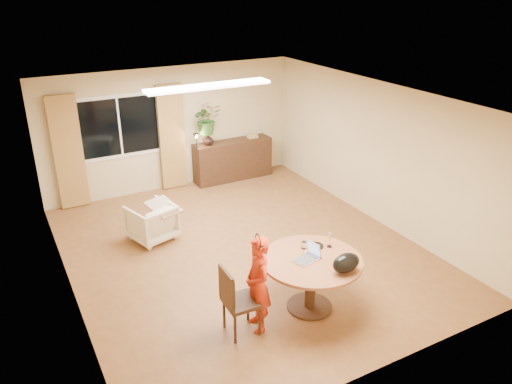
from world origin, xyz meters
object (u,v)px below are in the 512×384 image
dining_table (311,270)px  child (258,284)px  sideboard (233,160)px  armchair (152,222)px  dining_chair (242,300)px

dining_table → child: size_ratio=1.04×
child → sideboard: bearing=164.8°
child → armchair: bearing=-163.7°
child → dining_table: bearing=98.9°
dining_table → armchair: (-1.31, 2.98, -0.29)m
dining_table → armchair: bearing=113.7°
child → sideboard: 5.31m
dining_chair → child: 0.29m
dining_table → armchair: dining_table is taller
dining_table → child: bearing=-178.5°
dining_chair → armchair: bearing=96.4°
dining_table → dining_chair: dining_chair is taller
dining_chair → child: size_ratio=0.74×
armchair → sideboard: size_ratio=0.41×
dining_table → child: 0.84m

